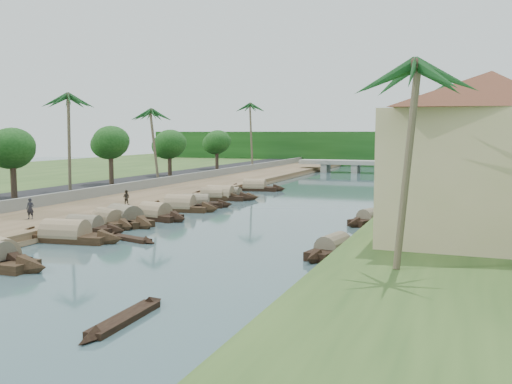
% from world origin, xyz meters
% --- Properties ---
extents(ground, '(220.00, 220.00, 0.00)m').
position_xyz_m(ground, '(0.00, 0.00, 0.00)').
color(ground, '#3C555A').
rests_on(ground, ground).
extents(left_bank, '(10.00, 180.00, 0.80)m').
position_xyz_m(left_bank, '(-16.00, 20.00, 0.40)').
color(left_bank, brown).
rests_on(left_bank, ground).
extents(right_bank, '(16.00, 180.00, 1.20)m').
position_xyz_m(right_bank, '(19.00, 20.00, 0.60)').
color(right_bank, '#2A471C').
rests_on(right_bank, ground).
extents(road, '(8.00, 180.00, 1.40)m').
position_xyz_m(road, '(-24.50, 20.00, 0.70)').
color(road, black).
rests_on(road, ground).
extents(retaining_wall, '(0.40, 180.00, 1.10)m').
position_xyz_m(retaining_wall, '(-20.20, 20.00, 1.35)').
color(retaining_wall, gray).
rests_on(retaining_wall, left_bank).
extents(treeline, '(120.00, 14.00, 8.00)m').
position_xyz_m(treeline, '(0.00, 100.00, 4.00)').
color(treeline, '#10380F').
rests_on(treeline, ground).
extents(bridge, '(28.00, 4.00, 2.40)m').
position_xyz_m(bridge, '(0.00, 72.00, 1.72)').
color(bridge, gray).
rests_on(bridge, ground).
extents(building_near, '(14.85, 14.85, 10.20)m').
position_xyz_m(building_near, '(18.99, -2.00, 6.38)').
color(building_near, '#CFB68B').
rests_on(building_near, right_bank).
extents(building_mid, '(14.11, 14.11, 9.70)m').
position_xyz_m(building_mid, '(19.99, 14.00, 6.13)').
color(building_mid, beige).
rests_on(building_mid, right_bank).
extents(building_far, '(15.59, 15.59, 10.20)m').
position_xyz_m(building_far, '(18.99, 28.00, 6.38)').
color(building_far, beige).
rests_on(building_far, right_bank).
extents(building_distant, '(12.62, 12.62, 9.20)m').
position_xyz_m(building_distant, '(19.99, 48.00, 5.88)').
color(building_distant, '#CFB68B').
rests_on(building_distant, right_bank).
extents(sampan_2, '(9.40, 2.97, 2.41)m').
position_xyz_m(sampan_2, '(-9.15, -5.21, 0.42)').
color(sampan_2, black).
rests_on(sampan_2, ground).
extents(sampan_3, '(7.48, 2.07, 2.02)m').
position_xyz_m(sampan_3, '(-10.11, -1.82, 0.41)').
color(sampan_3, black).
rests_on(sampan_3, ground).
extents(sampan_4, '(7.45, 4.41, 2.12)m').
position_xyz_m(sampan_4, '(-10.31, 1.57, 0.41)').
color(sampan_4, black).
rests_on(sampan_4, ground).
extents(sampan_5, '(7.47, 3.19, 2.31)m').
position_xyz_m(sampan_5, '(-8.49, 6.11, 0.42)').
color(sampan_5, black).
rests_on(sampan_5, ground).
extents(sampan_6, '(8.59, 5.35, 2.51)m').
position_xyz_m(sampan_6, '(-9.61, 2.92, 0.42)').
color(sampan_6, black).
rests_on(sampan_6, ground).
extents(sampan_7, '(8.07, 3.66, 2.12)m').
position_xyz_m(sampan_7, '(-9.20, 12.54, 0.41)').
color(sampan_7, black).
rests_on(sampan_7, ground).
extents(sampan_8, '(8.36, 3.18, 2.49)m').
position_xyz_m(sampan_8, '(-9.00, 11.79, 0.42)').
color(sampan_8, black).
rests_on(sampan_8, ground).
extents(sampan_9, '(7.91, 4.01, 2.02)m').
position_xyz_m(sampan_9, '(-8.79, 14.93, 0.41)').
color(sampan_9, black).
rests_on(sampan_9, ground).
extents(sampan_10, '(7.53, 3.70, 2.06)m').
position_xyz_m(sampan_10, '(-9.96, 21.38, 0.41)').
color(sampan_10, black).
rests_on(sampan_10, ground).
extents(sampan_11, '(8.90, 2.69, 2.48)m').
position_xyz_m(sampan_11, '(-9.32, 22.07, 0.42)').
color(sampan_11, black).
rests_on(sampan_11, ground).
extents(sampan_12, '(8.08, 1.92, 1.94)m').
position_xyz_m(sampan_12, '(-8.78, 23.58, 0.41)').
color(sampan_12, black).
rests_on(sampan_12, ground).
extents(sampan_13, '(8.84, 3.20, 2.35)m').
position_xyz_m(sampan_13, '(-9.18, 33.15, 0.42)').
color(sampan_13, black).
rests_on(sampan_13, ground).
extents(sampan_14, '(2.89, 7.57, 1.86)m').
position_xyz_m(sampan_14, '(9.96, -2.74, 0.40)').
color(sampan_14, black).
rests_on(sampan_14, ground).
extents(sampan_15, '(4.01, 6.77, 1.87)m').
position_xyz_m(sampan_15, '(10.16, 10.60, 0.41)').
color(sampan_15, black).
rests_on(sampan_15, ground).
extents(sampan_16, '(1.70, 7.23, 1.81)m').
position_xyz_m(sampan_16, '(9.66, 26.98, 0.40)').
color(sampan_16, black).
rests_on(sampan_16, ground).
extents(canoe_0, '(0.97, 6.27, 0.83)m').
position_xyz_m(canoe_0, '(4.83, -18.64, 0.10)').
color(canoe_0, black).
rests_on(canoe_0, ground).
extents(canoe_1, '(5.26, 2.29, 0.85)m').
position_xyz_m(canoe_1, '(-5.00, -3.22, 0.10)').
color(canoe_1, black).
rests_on(canoe_1, ground).
extents(canoe_2, '(4.96, 1.67, 0.71)m').
position_xyz_m(canoe_2, '(-9.77, 17.08, 0.10)').
color(canoe_2, black).
rests_on(canoe_2, ground).
extents(palm_0, '(3.20, 3.20, 11.37)m').
position_xyz_m(palm_0, '(15.00, -10.29, 10.79)').
color(palm_0, '#6F5F4A').
rests_on(palm_0, ground).
extents(palm_1, '(3.20, 3.20, 11.24)m').
position_xyz_m(palm_1, '(16.00, 6.79, 10.66)').
color(palm_1, '#6F5F4A').
rests_on(palm_1, ground).
extents(palm_2, '(3.20, 3.20, 12.68)m').
position_xyz_m(palm_2, '(15.00, 21.51, 12.06)').
color(palm_2, '#6F5F4A').
rests_on(palm_2, ground).
extents(palm_3, '(3.20, 3.20, 10.75)m').
position_xyz_m(palm_3, '(16.00, 38.09, 10.21)').
color(palm_3, '#6F5F4A').
rests_on(palm_3, ground).
extents(palm_5, '(3.20, 3.20, 12.06)m').
position_xyz_m(palm_5, '(-24.00, 13.87, 11.65)').
color(palm_5, '#6F5F4A').
rests_on(palm_5, ground).
extents(palm_6, '(3.20, 3.20, 10.91)m').
position_xyz_m(palm_6, '(-22.00, 29.28, 10.55)').
color(palm_6, '#6F5F4A').
rests_on(palm_6, ground).
extents(palm_7, '(3.20, 3.20, 10.67)m').
position_xyz_m(palm_7, '(14.00, 54.95, 10.12)').
color(palm_7, '#6F5F4A').
rests_on(palm_7, ground).
extents(palm_8, '(3.20, 3.20, 13.17)m').
position_xyz_m(palm_8, '(-20.50, 61.26, 12.72)').
color(palm_8, '#6F5F4A').
rests_on(palm_8, ground).
extents(tree_2, '(4.38, 4.38, 6.65)m').
position_xyz_m(tree_2, '(-24.00, 5.47, 6.16)').
color(tree_2, '#4C3A2B').
rests_on(tree_2, ground).
extents(tree_3, '(4.50, 4.50, 7.00)m').
position_xyz_m(tree_3, '(-24.00, 21.71, 6.45)').
color(tree_3, '#4C3A2B').
rests_on(tree_3, ground).
extents(tree_4, '(4.77, 4.77, 6.59)m').
position_xyz_m(tree_4, '(-24.00, 36.46, 5.96)').
color(tree_4, '#4C3A2B').
rests_on(tree_4, ground).
extents(tree_5, '(4.59, 4.59, 6.56)m').
position_xyz_m(tree_5, '(-24.00, 53.22, 6.00)').
color(tree_5, '#4C3A2B').
rests_on(tree_5, ground).
extents(person_near, '(0.71, 0.57, 1.70)m').
position_xyz_m(person_near, '(-15.49, -1.69, 1.65)').
color(person_near, '#222229').
rests_on(person_near, left_bank).
extents(person_far, '(0.77, 0.64, 1.45)m').
position_xyz_m(person_far, '(-13.29, 8.83, 1.52)').
color(person_far, '#2E2820').
rests_on(person_far, left_bank).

